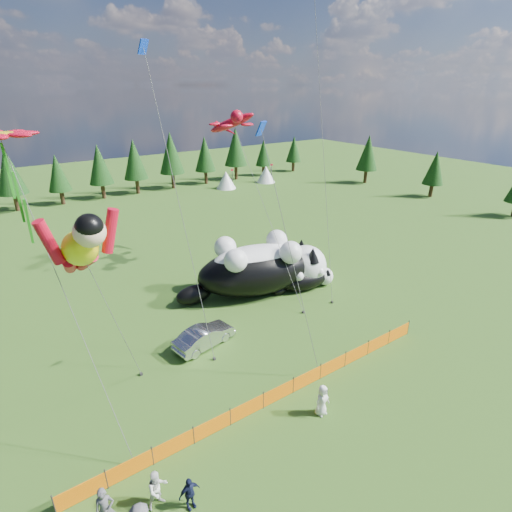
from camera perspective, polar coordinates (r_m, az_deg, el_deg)
The scene contains 16 objects.
ground at distance 24.68m, azimuth -1.18°, elevation -15.99°, with size 160.00×160.00×0.00m, color #10370A.
safety_fence at distance 22.50m, azimuth 3.25°, elevation -18.96°, with size 22.06×0.06×1.10m.
tree_line at distance 63.02m, azimuth -24.69°, elevation 10.54°, with size 90.00×4.00×8.00m, color black, non-canonical shape.
festival_tents at distance 61.66m, azimuth -13.28°, elevation 9.29°, with size 50.00×3.20×2.80m, color white, non-canonical shape.
cat_large at distance 32.02m, azimuth 0.95°, elevation -1.54°, with size 12.60×6.65×4.61m.
cat_small at distance 33.25m, azimuth 7.30°, elevation -3.10°, with size 5.61×2.62×2.03m.
car at distance 26.43m, azimuth -7.38°, elevation -11.33°, with size 1.47×4.21×1.39m, color silver.
spectator_a at distance 18.60m, azimuth -20.75°, elevation -30.72°, with size 0.71×0.47×1.95m, color #535357.
spectator_b at distance 18.70m, azimuth -13.91°, elevation -29.58°, with size 0.86×0.51×1.78m, color silver.
spectator_c at distance 18.50m, azimuth -9.50°, elevation -30.45°, with size 0.91×0.47×1.56m, color #131935.
spectator_e at distance 21.80m, azimuth 9.43°, elevation -19.66°, with size 0.86×0.56×1.75m, color silver.
superhero_kite at distance 15.89m, azimuth -23.79°, elevation 0.98°, with size 5.06×6.99×12.63m.
gecko_kite at distance 35.87m, azimuth -3.52°, elevation 18.43°, with size 5.82×15.34×17.01m.
flower_kite at distance 18.50m, azimuth -32.68°, elevation 13.83°, with size 3.36×6.41×14.71m.
diamond_kite_a at distance 24.24m, azimuth -15.29°, elevation 24.96°, with size 1.38×5.26×18.44m.
diamond_kite_c at distance 19.87m, azimuth 1.25°, elevation 15.71°, with size 2.72×3.33×14.52m.
Camera 1 is at (-10.39, -16.06, 15.60)m, focal length 28.00 mm.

